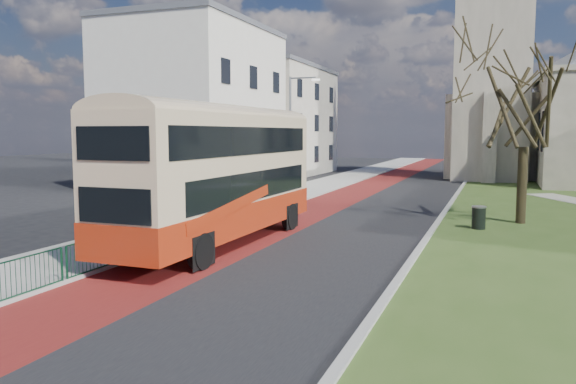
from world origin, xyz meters
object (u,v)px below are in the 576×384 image
at_px(streetlamp, 292,130).
at_px(litter_bin, 479,217).
at_px(bus, 219,169).
at_px(winter_tree_near, 526,86).

distance_m(streetlamp, litter_bin, 15.89).
bearing_deg(streetlamp, bus, -79.85).
relative_size(bus, litter_bin, 12.13).
relative_size(streetlamp, litter_bin, 7.68).
xyz_separation_m(streetlamp, bus, (2.93, -16.36, -1.59)).
height_order(streetlamp, bus, streetlamp).
relative_size(streetlamp, bus, 0.63).
bearing_deg(winter_tree_near, streetlamp, 154.75).
relative_size(winter_tree_near, litter_bin, 9.10).
height_order(streetlamp, litter_bin, streetlamp).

